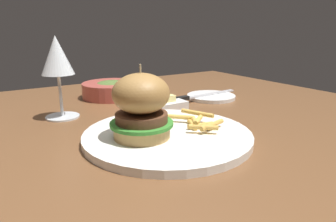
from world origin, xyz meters
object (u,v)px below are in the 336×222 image
Objects in this scene: bread_plate at (211,97)px; wine_glass at (57,59)px; butter_dish at (169,105)px; soup_bowl at (112,89)px; main_plate at (168,135)px; table_knife at (198,96)px; burger_sandwich at (141,106)px.

wine_glass is at bearing 175.28° from bread_plate.
soup_bowl is (-0.07, 0.21, 0.01)m from butter_dish.
butter_dish reaches higher than main_plate.
soup_bowl is (-0.19, 0.17, 0.01)m from table_knife.
table_knife is at bearing -5.95° from wine_glass.
wine_glass is (-0.13, 0.25, 0.13)m from main_plate.
burger_sandwich is (-0.05, 0.00, 0.06)m from main_plate.
burger_sandwich is at bearing -144.10° from table_knife.
main_plate is 3.59× the size of butter_dish.
bread_plate is 0.17m from butter_dish.
burger_sandwich is 1.48× the size of butter_dish.
soup_bowl is at bearing 108.80° from butter_dish.
main_plate is 0.08m from burger_sandwich.
butter_dish is (-0.12, -0.03, -0.00)m from table_knife.
burger_sandwich is 0.25m from butter_dish.
burger_sandwich is 0.35m from table_knife.
main_plate is 2.22× the size of bread_plate.
soup_bowl is at bearing 83.40° from main_plate.
butter_dish is (0.17, 0.17, -0.06)m from burger_sandwich.
main_plate is at bearing -138.16° from table_knife.
burger_sandwich reaches higher than table_knife.
wine_glass reaches higher than soup_bowl.
main_plate is 1.83× the size of soup_bowl.
table_knife is (0.28, 0.21, -0.06)m from burger_sandwich.
soup_bowl is at bearing 37.83° from wine_glass.
butter_dish is (-0.17, -0.03, 0.01)m from bread_plate.
main_plate is at bearing -122.87° from butter_dish.
soup_bowl reaches higher than main_plate.
main_plate is 1.69× the size of wine_glass.
butter_dish reaches higher than bread_plate.
main_plate is at bearing -2.07° from burger_sandwich.
wine_glass reaches higher than burger_sandwich.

